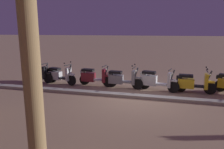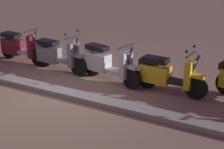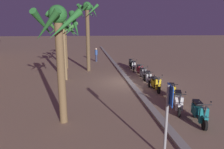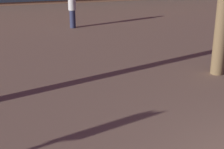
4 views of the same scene
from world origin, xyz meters
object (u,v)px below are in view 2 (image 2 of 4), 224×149
at_px(scooter_yellow_lead_nearest, 166,74).
at_px(scooter_silver_far_back, 106,63).
at_px(scooter_grey_mid_front, 56,55).
at_px(scooter_maroon_mid_centre, 19,47).

bearing_deg(scooter_yellow_lead_nearest, scooter_silver_far_back, 0.17).
height_order(scooter_silver_far_back, scooter_grey_mid_front, scooter_grey_mid_front).
bearing_deg(scooter_silver_far_back, scooter_grey_mid_front, -1.13).
bearing_deg(scooter_yellow_lead_nearest, scooter_maroon_mid_centre, -1.41).
distance_m(scooter_grey_mid_front, scooter_maroon_mid_centre, 1.46).
bearing_deg(scooter_grey_mid_front, scooter_silver_far_back, 178.87).
distance_m(scooter_yellow_lead_nearest, scooter_grey_mid_front, 3.18).
height_order(scooter_yellow_lead_nearest, scooter_maroon_mid_centre, scooter_yellow_lead_nearest).
bearing_deg(scooter_grey_mid_front, scooter_yellow_lead_nearest, 179.52).
bearing_deg(scooter_silver_far_back, scooter_yellow_lead_nearest, -179.83).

